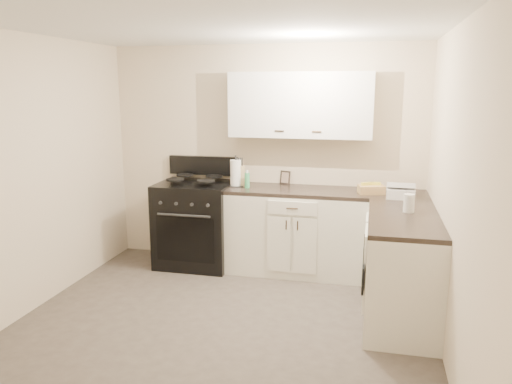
% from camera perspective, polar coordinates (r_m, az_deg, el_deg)
% --- Properties ---
extents(floor, '(3.60, 3.60, 0.00)m').
position_cam_1_polar(floor, '(4.46, -4.11, -15.20)').
color(floor, '#473F38').
rests_on(floor, ground).
extents(ceiling, '(3.60, 3.60, 0.00)m').
position_cam_1_polar(ceiling, '(4.00, -4.66, 18.63)').
color(ceiling, white).
rests_on(ceiling, wall_back).
extents(wall_back, '(3.60, 0.00, 3.60)m').
position_cam_1_polar(wall_back, '(5.77, 1.02, 4.12)').
color(wall_back, beige).
rests_on(wall_back, ground).
extents(wall_right, '(0.00, 3.60, 3.60)m').
position_cam_1_polar(wall_right, '(3.91, 21.69, -0.44)').
color(wall_right, beige).
rests_on(wall_right, ground).
extents(wall_left, '(0.00, 3.60, 3.60)m').
position_cam_1_polar(wall_left, '(4.89, -24.92, 1.62)').
color(wall_left, beige).
rests_on(wall_left, ground).
extents(wall_front, '(3.60, 0.00, 3.60)m').
position_cam_1_polar(wall_front, '(2.45, -17.21, -7.18)').
color(wall_front, beige).
rests_on(wall_front, ground).
extents(base_cabinets_back, '(1.55, 0.60, 0.90)m').
position_cam_1_polar(base_cabinets_back, '(5.57, 4.62, -4.62)').
color(base_cabinets_back, silver).
rests_on(base_cabinets_back, floor).
extents(base_cabinets_right, '(0.60, 1.90, 0.90)m').
position_cam_1_polar(base_cabinets_right, '(4.90, 16.07, -7.37)').
color(base_cabinets_right, silver).
rests_on(base_cabinets_right, floor).
extents(countertop_back, '(1.55, 0.60, 0.04)m').
position_cam_1_polar(countertop_back, '(5.45, 4.71, 0.12)').
color(countertop_back, black).
rests_on(countertop_back, base_cabinets_back).
extents(countertop_right, '(0.60, 1.90, 0.04)m').
position_cam_1_polar(countertop_right, '(4.77, 16.39, -2.03)').
color(countertop_right, black).
rests_on(countertop_right, base_cabinets_right).
extents(upper_cabinets, '(1.55, 0.30, 0.70)m').
position_cam_1_polar(upper_cabinets, '(5.49, 5.11, 9.87)').
color(upper_cabinets, white).
rests_on(upper_cabinets, wall_back).
extents(stove, '(0.83, 0.71, 1.01)m').
position_cam_1_polar(stove, '(5.82, -6.85, -3.83)').
color(stove, black).
rests_on(stove, floor).
extents(knife_block, '(0.13, 0.13, 0.23)m').
position_cam_1_polar(knife_block, '(5.60, -1.89, 1.86)').
color(knife_block, '#D4BC82').
rests_on(knife_block, countertop_back).
extents(paper_towel, '(0.16, 0.16, 0.30)m').
position_cam_1_polar(paper_towel, '(5.58, -2.33, 2.17)').
color(paper_towel, white).
rests_on(paper_towel, countertop_back).
extents(soap_bottle, '(0.07, 0.07, 0.17)m').
position_cam_1_polar(soap_bottle, '(5.49, -1.02, 1.33)').
color(soap_bottle, '#46B66E').
rests_on(soap_bottle, countertop_back).
extents(picture_frame, '(0.13, 0.08, 0.15)m').
position_cam_1_polar(picture_frame, '(5.72, 3.35, 1.67)').
color(picture_frame, black).
rests_on(picture_frame, countertop_back).
extents(wicker_basket, '(0.29, 0.23, 0.09)m').
position_cam_1_polar(wicker_basket, '(5.34, 13.03, 0.29)').
color(wicker_basket, tan).
rests_on(wicker_basket, countertop_right).
extents(countertop_grill, '(0.28, 0.27, 0.10)m').
position_cam_1_polar(countertop_grill, '(5.21, 16.20, -0.09)').
color(countertop_grill, white).
rests_on(countertop_grill, countertop_right).
extents(glass_jar, '(0.10, 0.10, 0.16)m').
position_cam_1_polar(glass_jar, '(4.63, 17.08, -1.22)').
color(glass_jar, silver).
rests_on(glass_jar, countertop_right).
extents(oven_mitt_near, '(0.02, 0.14, 0.24)m').
position_cam_1_polar(oven_mitt_near, '(4.37, 12.12, -9.72)').
color(oven_mitt_near, black).
rests_on(oven_mitt_near, base_cabinets_right).
extents(oven_mitt_far, '(0.02, 0.14, 0.23)m').
position_cam_1_polar(oven_mitt_far, '(4.67, 12.25, -7.45)').
color(oven_mitt_far, black).
rests_on(oven_mitt_far, base_cabinets_right).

